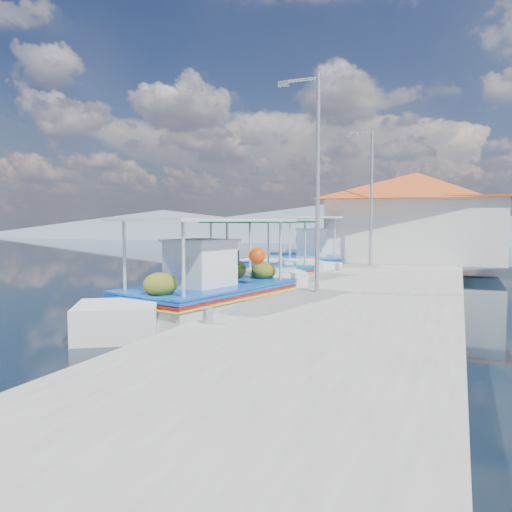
% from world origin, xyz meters
% --- Properties ---
extents(ground, '(160.00, 160.00, 0.00)m').
position_xyz_m(ground, '(0.00, 0.00, 0.00)').
color(ground, black).
rests_on(ground, ground).
extents(quay, '(5.00, 44.00, 0.50)m').
position_xyz_m(quay, '(5.90, 6.00, 0.25)').
color(quay, '#A4A19A').
rests_on(quay, ground).
extents(bollards, '(0.20, 17.20, 0.30)m').
position_xyz_m(bollards, '(3.80, 5.25, 0.65)').
color(bollards, '#A5A8AD').
rests_on(bollards, quay).
extents(main_caique, '(3.71, 8.35, 2.82)m').
position_xyz_m(main_caique, '(2.20, 0.17, 0.54)').
color(main_caique, silver).
rests_on(main_caique, ground).
extents(caique_green_canopy, '(3.45, 7.10, 2.76)m').
position_xyz_m(caique_green_canopy, '(1.62, 5.22, 0.41)').
color(caique_green_canopy, silver).
rests_on(caique_green_canopy, ground).
extents(caique_blue_hull, '(1.98, 6.60, 1.17)m').
position_xyz_m(caique_blue_hull, '(0.33, 9.94, 0.32)').
color(caique_blue_hull, '#1B63A3').
rests_on(caique_blue_hull, ground).
extents(caique_far, '(4.18, 8.07, 2.97)m').
position_xyz_m(caique_far, '(1.77, 11.36, 0.55)').
color(caique_far, silver).
rests_on(caique_far, ground).
extents(harbor_building, '(10.49, 10.49, 4.40)m').
position_xyz_m(harbor_building, '(6.20, 15.00, 2.78)').
color(harbor_building, silver).
rests_on(harbor_building, quay).
extents(lamp_post_near, '(1.21, 0.14, 6.00)m').
position_xyz_m(lamp_post_near, '(4.51, 2.00, 3.85)').
color(lamp_post_near, '#A5A8AD').
rests_on(lamp_post_near, quay).
extents(lamp_post_far, '(1.21, 0.14, 6.00)m').
position_xyz_m(lamp_post_far, '(4.51, 11.00, 3.85)').
color(lamp_post_far, '#A5A8AD').
rests_on(lamp_post_far, quay).
extents(mountain_ridge, '(171.40, 96.00, 5.50)m').
position_xyz_m(mountain_ridge, '(6.54, 56.00, 2.04)').
color(mountain_ridge, slate).
rests_on(mountain_ridge, ground).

